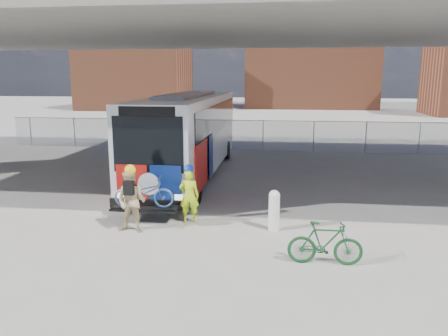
% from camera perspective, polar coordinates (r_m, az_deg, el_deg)
% --- Properties ---
extents(ground, '(160.00, 160.00, 0.00)m').
position_cam_1_polar(ground, '(15.01, -0.77, -5.16)').
color(ground, '#9E9991').
rests_on(ground, ground).
extents(bus, '(2.67, 12.94, 3.69)m').
position_cam_1_polar(bus, '(19.48, -4.64, 5.08)').
color(bus, silver).
rests_on(bus, ground).
extents(overpass, '(40.00, 16.00, 7.95)m').
position_cam_1_polar(overpass, '(18.45, 1.05, 18.55)').
color(overpass, '#605E59').
rests_on(overpass, ground).
extents(chainlink_fence, '(30.00, 0.06, 30.00)m').
position_cam_1_polar(chainlink_fence, '(26.45, 2.96, 5.39)').
color(chainlink_fence, gray).
rests_on(chainlink_fence, ground).
extents(brick_buildings, '(54.00, 22.00, 12.00)m').
position_cam_1_polar(brick_buildings, '(62.44, 6.88, 12.70)').
color(brick_buildings, brown).
rests_on(brick_buildings, ground).
extents(smokestack, '(2.20, 2.20, 25.00)m').
position_cam_1_polar(smokestack, '(70.69, 18.04, 17.87)').
color(smokestack, brown).
rests_on(smokestack, ground).
extents(bollard, '(0.32, 0.32, 1.21)m').
position_cam_1_polar(bollard, '(12.73, 6.56, -5.33)').
color(bollard, white).
rests_on(bollard, ground).
extents(cyclist_hivis, '(0.64, 0.45, 1.81)m').
position_cam_1_polar(cyclist_hivis, '(13.36, -4.57, -3.46)').
color(cyclist_hivis, '#BCE117').
rests_on(cyclist_hivis, ground).
extents(cyclist_tan, '(0.92, 0.74, 1.99)m').
position_cam_1_polar(cyclist_tan, '(12.71, -11.98, -4.19)').
color(cyclist_tan, tan).
rests_on(cyclist_tan, ground).
extents(bike_parked, '(1.77, 0.51, 1.06)m').
position_cam_1_polar(bike_parked, '(10.73, 13.07, -9.56)').
color(bike_parked, '#15421F').
rests_on(bike_parked, ground).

